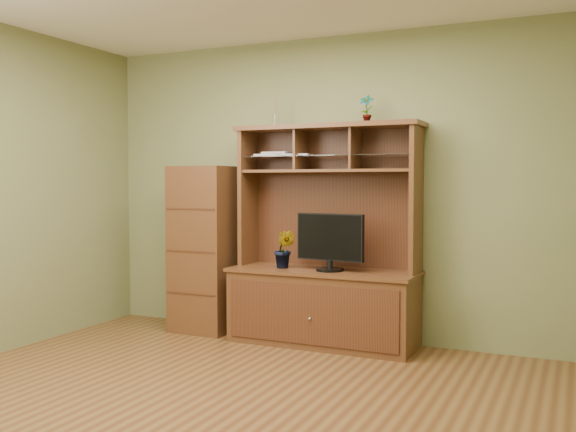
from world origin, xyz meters
The scene contains 8 objects.
room centered at (0.00, 0.00, 1.35)m, with size 4.54×4.04×2.74m.
media_hutch centered at (0.06, 1.73, 0.52)m, with size 1.66×0.61×1.90m.
monitor centered at (0.14, 1.65, 0.91)m, with size 0.62×0.24×0.49m.
orchid_plant centered at (-0.28, 1.65, 0.82)m, with size 0.18×0.15×0.33m, color #2E5D20.
top_plant centered at (0.41, 1.80, 2.02)m, with size 0.13×0.09×0.24m, color #2C6F27.
reed_diffuser centered at (-0.44, 1.81, 2.02)m, with size 0.06×0.06×0.30m.
magazines centered at (-0.39, 1.80, 1.65)m, with size 0.54×0.23×0.04m.
side_cabinet centered at (-1.14, 1.73, 0.77)m, with size 0.55×0.50×1.55m.
Camera 1 is at (2.08, -3.41, 1.40)m, focal length 40.00 mm.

